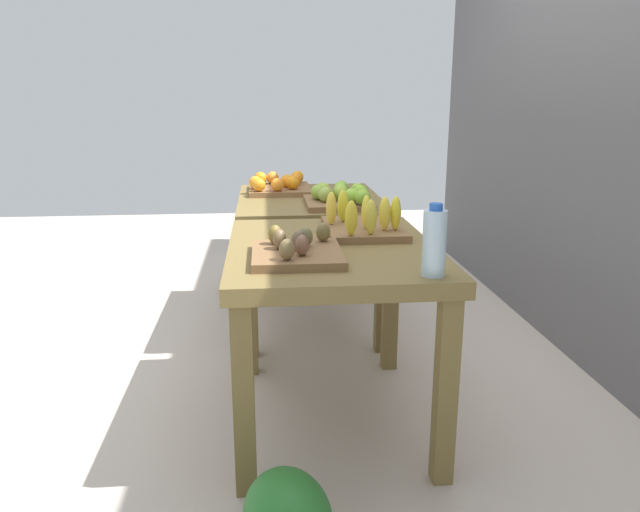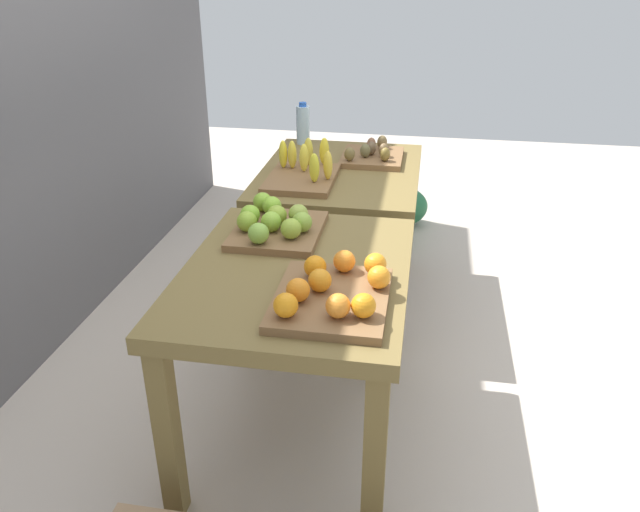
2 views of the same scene
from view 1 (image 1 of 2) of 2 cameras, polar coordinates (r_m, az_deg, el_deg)
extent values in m
plane|color=beige|center=(3.14, -0.13, -9.80)|extent=(8.00, 8.00, 0.00)
cube|color=#5D5B5D|center=(3.27, 25.31, 16.82)|extent=(4.40, 0.12, 3.00)
cube|color=brown|center=(3.46, -0.97, 5.03)|extent=(1.04, 0.80, 0.06)
cube|color=brown|center=(3.98, -6.34, 0.77)|extent=(0.07, 0.07, 0.69)
cube|color=brown|center=(3.10, -6.58, -3.42)|extent=(0.07, 0.07, 0.69)
cube|color=brown|center=(4.03, 3.38, 0.99)|extent=(0.07, 0.07, 0.69)
cube|color=brown|center=(3.16, 5.87, -3.06)|extent=(0.07, 0.07, 0.69)
cube|color=brown|center=(2.37, 1.09, 0.33)|extent=(1.04, 0.80, 0.06)
cube|color=brown|center=(2.91, -6.65, -4.67)|extent=(0.07, 0.07, 0.69)
cube|color=brown|center=(2.07, -7.16, -13.29)|extent=(0.07, 0.07, 0.69)
cube|color=brown|center=(2.97, 6.61, -4.26)|extent=(0.07, 0.07, 0.69)
cube|color=brown|center=(2.15, 11.70, -12.32)|extent=(0.07, 0.07, 0.69)
cube|color=brown|center=(3.66, -3.79, 6.27)|extent=(0.44, 0.36, 0.03)
sphere|color=orange|center=(3.49, -4.02, 6.70)|extent=(0.11, 0.11, 0.08)
sphere|color=orange|center=(3.78, -4.46, 7.34)|extent=(0.11, 0.11, 0.08)
sphere|color=orange|center=(3.55, -2.57, 6.86)|extent=(0.11, 0.11, 0.08)
sphere|color=orange|center=(3.58, -6.09, 6.87)|extent=(0.09, 0.09, 0.08)
sphere|color=orange|center=(3.71, -2.32, 7.23)|extent=(0.11, 0.11, 0.08)
sphere|color=orange|center=(3.49, -5.77, 6.67)|extent=(0.10, 0.10, 0.08)
sphere|color=orange|center=(3.76, -5.60, 7.28)|extent=(0.10, 0.10, 0.08)
sphere|color=orange|center=(3.64, -3.15, 7.06)|extent=(0.11, 0.11, 0.08)
sphere|color=orange|center=(3.81, -2.13, 7.43)|extent=(0.11, 0.11, 0.08)
cube|color=brown|center=(3.20, 1.71, 5.00)|extent=(0.40, 0.34, 0.03)
sphere|color=#93B337|center=(3.27, 0.24, 6.22)|extent=(0.09, 0.09, 0.08)
sphere|color=#85B641|center=(3.34, 2.03, 6.40)|extent=(0.11, 0.11, 0.08)
sphere|color=#8DBE37|center=(3.23, 1.93, 6.09)|extent=(0.08, 0.08, 0.08)
sphere|color=#88AE3B|center=(3.20, -0.15, 6.02)|extent=(0.10, 0.10, 0.08)
sphere|color=#95AD41|center=(3.13, 0.52, 5.81)|extent=(0.09, 0.09, 0.08)
sphere|color=#8AC033|center=(3.08, 2.98, 5.63)|extent=(0.11, 0.11, 0.08)
sphere|color=#8BB232|center=(3.26, 3.54, 6.14)|extent=(0.09, 0.09, 0.08)
sphere|color=#92B135|center=(3.16, 1.97, 5.90)|extent=(0.10, 0.10, 0.08)
sphere|color=#86BC31|center=(3.19, 3.84, 5.96)|extent=(0.11, 0.11, 0.08)
sphere|color=#83B531|center=(3.05, 4.02, 5.52)|extent=(0.10, 0.10, 0.08)
cube|color=brown|center=(2.59, 4.07, 2.57)|extent=(0.44, 0.32, 0.03)
ellipsoid|color=yellow|center=(2.38, 2.95, 3.56)|extent=(0.05, 0.06, 0.14)
ellipsoid|color=yellow|center=(2.59, 1.07, 4.51)|extent=(0.06, 0.06, 0.14)
ellipsoid|color=yellow|center=(2.64, 2.18, 4.73)|extent=(0.06, 0.06, 0.14)
ellipsoid|color=yellow|center=(2.40, 4.78, 3.66)|extent=(0.06, 0.06, 0.14)
ellipsoid|color=yellow|center=(2.51, 4.39, 4.14)|extent=(0.06, 0.06, 0.14)
ellipsoid|color=yellow|center=(2.48, 6.09, 3.98)|extent=(0.06, 0.06, 0.14)
ellipsoid|color=yellow|center=(2.49, 7.12, 4.00)|extent=(0.06, 0.05, 0.14)
cube|color=brown|center=(2.17, -2.17, 0.13)|extent=(0.36, 0.32, 0.03)
ellipsoid|color=olive|center=(2.25, -4.24, 2.02)|extent=(0.07, 0.07, 0.07)
ellipsoid|color=brown|center=(2.16, -2.04, 1.49)|extent=(0.07, 0.07, 0.07)
ellipsoid|color=brown|center=(2.09, -1.70, 1.01)|extent=(0.06, 0.06, 0.07)
ellipsoid|color=olive|center=(2.04, -3.12, 0.62)|extent=(0.07, 0.07, 0.07)
ellipsoid|color=brown|center=(2.21, -1.40, 1.82)|extent=(0.06, 0.06, 0.07)
ellipsoid|color=brown|center=(2.29, 0.30, 2.27)|extent=(0.06, 0.07, 0.07)
ellipsoid|color=brown|center=(2.18, -3.81, 1.59)|extent=(0.07, 0.07, 0.07)
cylinder|color=silver|center=(1.98, 10.67, 1.17)|extent=(0.08, 0.08, 0.22)
cylinder|color=blue|center=(1.95, 10.84, 4.56)|extent=(0.04, 0.04, 0.02)
cylinder|color=#87603E|center=(4.41, -6.30, -1.26)|extent=(0.35, 0.35, 0.18)
torus|color=olive|center=(4.39, -6.34, -0.16)|extent=(0.37, 0.37, 0.02)
cube|color=tan|center=(4.44, 2.10, -0.89)|extent=(0.40, 0.30, 0.20)
camera|label=2|loc=(5.35, -7.52, 19.79)|focal=35.14mm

